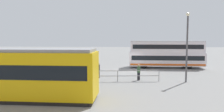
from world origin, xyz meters
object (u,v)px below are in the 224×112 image
(pedestrian_crossing, at_px, (139,71))
(street_lamp, at_px, (187,42))
(double_decker_bus, at_px, (166,54))
(info_sign, at_px, (79,66))
(pedestrian_near_railing, at_px, (98,69))

(pedestrian_crossing, height_order, street_lamp, street_lamp)
(double_decker_bus, relative_size, street_lamp, 1.58)
(double_decker_bus, distance_m, street_lamp, 9.75)
(street_lamp, bearing_deg, info_sign, 5.18)
(double_decker_bus, relative_size, info_sign, 4.55)
(double_decker_bus, bearing_deg, pedestrian_crossing, 64.48)
(double_decker_bus, distance_m, pedestrian_near_railing, 11.87)
(pedestrian_crossing, relative_size, info_sign, 0.71)
(pedestrian_near_railing, relative_size, pedestrian_crossing, 1.01)
(info_sign, bearing_deg, pedestrian_near_railing, -122.77)
(info_sign, bearing_deg, street_lamp, -174.82)
(info_sign, xyz_separation_m, street_lamp, (-10.08, -0.91, 2.30))
(info_sign, distance_m, street_lamp, 10.38)
(pedestrian_near_railing, relative_size, street_lamp, 0.25)
(pedestrian_near_railing, distance_m, pedestrian_crossing, 4.26)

